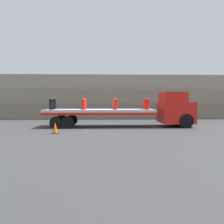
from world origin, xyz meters
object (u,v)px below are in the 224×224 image
at_px(flatbed_trailer, 93,113).
at_px(fire_hydrant_red_far_2, 115,104).
at_px(fire_hydrant_red_far_3, 145,104).
at_px(fire_hydrant_black_near_0, 51,104).
at_px(traffic_cone, 55,128).
at_px(fire_hydrant_red_near_3, 147,104).
at_px(fire_hydrant_red_near_1, 83,104).
at_px(fire_hydrant_black_far_0, 54,104).
at_px(fire_hydrant_red_far_1, 85,104).
at_px(fire_hydrant_red_near_2, 116,104).
at_px(truck_cab, 176,109).

bearing_deg(flatbed_trailer, fire_hydrant_red_far_2, 17.34).
bearing_deg(fire_hydrant_red_far_2, fire_hydrant_red_far_3, 0.00).
bearing_deg(fire_hydrant_black_near_0, traffic_cone, -72.01).
bearing_deg(fire_hydrant_black_near_0, fire_hydrant_red_near_3, 0.00).
bearing_deg(fire_hydrant_red_near_1, traffic_cone, -116.99).
distance_m(fire_hydrant_black_far_0, fire_hydrant_red_far_1, 2.49).
height_order(flatbed_trailer, traffic_cone, flatbed_trailer).
height_order(flatbed_trailer, fire_hydrant_black_near_0, fire_hydrant_black_near_0).
bearing_deg(fire_hydrant_red_near_3, traffic_cone, -155.33).
relative_size(fire_hydrant_red_near_2, traffic_cone, 1.23).
relative_size(flatbed_trailer, fire_hydrant_red_far_3, 9.79).
bearing_deg(fire_hydrant_red_far_1, traffic_cone, -110.44).
bearing_deg(fire_hydrant_red_far_3, fire_hydrant_red_far_1, 180.00).
xyz_separation_m(truck_cab, fire_hydrant_black_far_0, (-9.96, 0.55, 0.43)).
distance_m(fire_hydrant_red_near_3, traffic_cone, 7.32).
bearing_deg(truck_cab, fire_hydrant_red_near_3, -167.50).
height_order(fire_hydrant_red_far_1, fire_hydrant_red_near_2, same).
bearing_deg(fire_hydrant_red_near_3, fire_hydrant_black_near_0, 180.00).
distance_m(fire_hydrant_red_near_1, traffic_cone, 3.67).
height_order(truck_cab, fire_hydrant_red_far_3, truck_cab).
bearing_deg(fire_hydrant_black_near_0, fire_hydrant_red_far_1, 23.75).
bearing_deg(fire_hydrant_red_far_3, flatbed_trailer, -172.65).
height_order(fire_hydrant_red_near_2, fire_hydrant_red_far_2, same).
xyz_separation_m(fire_hydrant_black_near_0, traffic_cone, (0.97, -2.99, -1.48)).
bearing_deg(fire_hydrant_black_near_0, flatbed_trailer, 9.64).
height_order(fire_hydrant_black_far_0, fire_hydrant_red_near_1, same).
xyz_separation_m(truck_cab, traffic_cone, (-8.99, -3.54, -1.04)).
distance_m(truck_cab, fire_hydrant_black_far_0, 9.98).
bearing_deg(fire_hydrant_red_near_2, fire_hydrant_red_far_3, 23.75).
bearing_deg(fire_hydrant_red_far_3, fire_hydrant_red_near_2, -156.25).
bearing_deg(fire_hydrant_red_far_3, fire_hydrant_black_far_0, 180.00).
bearing_deg(flatbed_trailer, fire_hydrant_red_far_1, 143.30).
bearing_deg(fire_hydrant_red_near_1, fire_hydrant_black_far_0, 156.25).
height_order(truck_cab, fire_hydrant_black_near_0, truck_cab).
xyz_separation_m(fire_hydrant_black_far_0, fire_hydrant_red_far_3, (7.48, 0.00, 0.00)).
height_order(fire_hydrant_red_near_1, traffic_cone, fire_hydrant_red_near_1).
height_order(fire_hydrant_black_near_0, fire_hydrant_red_far_3, same).
bearing_deg(fire_hydrant_red_far_1, fire_hydrant_black_far_0, 180.00).
relative_size(flatbed_trailer, fire_hydrant_red_near_1, 9.79).
distance_m(fire_hydrant_red_far_3, traffic_cone, 7.83).
height_order(truck_cab, fire_hydrant_black_far_0, truck_cab).
distance_m(fire_hydrant_black_near_0, fire_hydrant_red_near_2, 4.99).
height_order(fire_hydrant_red_far_3, traffic_cone, fire_hydrant_red_far_3).
distance_m(fire_hydrant_black_near_0, fire_hydrant_red_far_3, 7.56).
xyz_separation_m(truck_cab, fire_hydrant_red_near_3, (-2.48, -0.55, 0.43)).
bearing_deg(traffic_cone, fire_hydrant_black_near_0, 107.99).
bearing_deg(traffic_cone, fire_hydrant_red_near_2, 36.66).
bearing_deg(fire_hydrant_red_far_1, flatbed_trailer, -36.70).
distance_m(fire_hydrant_red_near_1, fire_hydrant_red_far_3, 5.11).
distance_m(fire_hydrant_red_far_1, fire_hydrant_red_far_3, 4.99).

